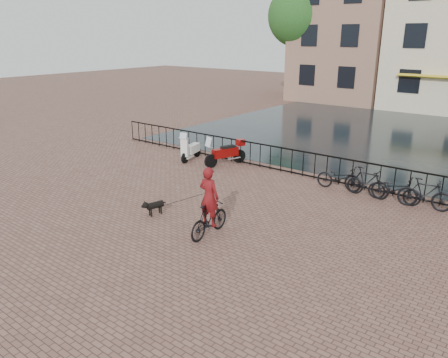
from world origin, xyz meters
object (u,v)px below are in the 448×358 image
Objects in this scene: scooter at (191,145)px; cyclist at (209,206)px; motorcycle at (225,150)px; dog at (155,207)px.

cyclist is at bearing -58.28° from scooter.
cyclist is 1.49× the size of scooter.
cyclist is at bearing -36.61° from motorcycle.
motorcycle is at bearing -58.89° from cyclist.
cyclist is 2.33m from dog.
cyclist is at bearing 12.33° from dog.
scooter reaches higher than motorcycle.
dog is 5.82m from motorcycle.
cyclist reaches higher than scooter.
motorcycle is 1.25× the size of scooter.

